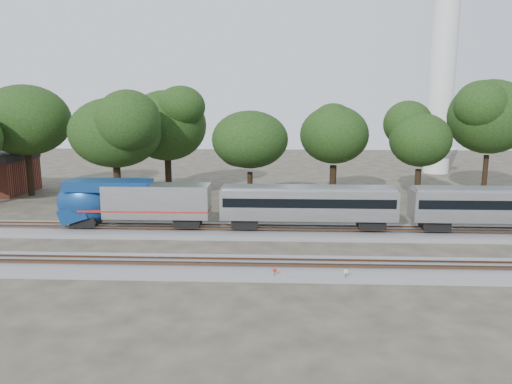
{
  "coord_description": "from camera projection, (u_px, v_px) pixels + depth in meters",
  "views": [
    {
      "loc": [
        3.04,
        -39.35,
        12.87
      ],
      "look_at": [
        1.13,
        5.0,
        4.2
      ],
      "focal_mm": 35.0,
      "sensor_mm": 36.0,
      "label": 1
    }
  ],
  "objects": [
    {
      "name": "tree_3",
      "position": [
        167.0,
        126.0,
        64.4
      ],
      "size": [
        9.11,
        9.11,
        12.85
      ],
      "color": "black",
      "rests_on": "ground"
    },
    {
      "name": "track_near",
      "position": [
        236.0,
        267.0,
        37.21
      ],
      "size": [
        160.0,
        5.0,
        0.73
      ],
      "color": "slate",
      "rests_on": "ground"
    },
    {
      "name": "switch_stand_red",
      "position": [
        275.0,
        273.0,
        34.98
      ],
      "size": [
        0.3,
        0.06,
        0.93
      ],
      "rotation": [
        0.0,
        0.0,
        -0.07
      ],
      "color": "#512D19",
      "rests_on": "ground"
    },
    {
      "name": "tree_7",
      "position": [
        490.0,
        117.0,
        61.06
      ],
      "size": [
        10.38,
        10.38,
        14.64
      ],
      "color": "black",
      "rests_on": "ground"
    },
    {
      "name": "train",
      "position": [
        503.0,
        204.0,
        45.48
      ],
      "size": [
        84.55,
        2.91,
        4.29
      ],
      "color": "silver",
      "rests_on": "ground"
    },
    {
      "name": "switch_stand_white",
      "position": [
        346.0,
        274.0,
        34.59
      ],
      "size": [
        0.31,
        0.06,
        0.97
      ],
      "rotation": [
        0.0,
        0.0,
        0.11
      ],
      "color": "#512D19",
      "rests_on": "ground"
    },
    {
      "name": "ground",
      "position": [
        240.0,
        253.0,
        41.18
      ],
      "size": [
        160.0,
        160.0,
        0.0
      ],
      "primitive_type": "plane",
      "color": "#383328",
      "rests_on": "ground"
    },
    {
      "name": "tree_2",
      "position": [
        115.0,
        133.0,
        57.69
      ],
      "size": [
        8.7,
        8.7,
        12.26
      ],
      "color": "black",
      "rests_on": "ground"
    },
    {
      "name": "tree_6",
      "position": [
        420.0,
        140.0,
        59.02
      ],
      "size": [
        7.74,
        7.74,
        10.92
      ],
      "color": "black",
      "rests_on": "ground"
    },
    {
      "name": "track_far",
      "position": [
        244.0,
        231.0,
        47.02
      ],
      "size": [
        160.0,
        5.0,
        0.73
      ],
      "color": "slate",
      "rests_on": "ground"
    },
    {
      "name": "tree_4",
      "position": [
        250.0,
        140.0,
        55.56
      ],
      "size": [
        8.09,
        8.09,
        11.41
      ],
      "color": "black",
      "rests_on": "ground"
    },
    {
      "name": "switch_lever",
      "position": [
        318.0,
        276.0,
        35.61
      ],
      "size": [
        0.56,
        0.43,
        0.3
      ],
      "primitive_type": "cube",
      "rotation": [
        0.0,
        0.0,
        -0.29
      ],
      "color": "#512D19",
      "rests_on": "ground"
    },
    {
      "name": "tree_1",
      "position": [
        25.0,
        120.0,
        63.05
      ],
      "size": [
        9.87,
        9.87,
        13.92
      ],
      "color": "black",
      "rests_on": "ground"
    },
    {
      "name": "tree_5",
      "position": [
        334.0,
        135.0,
        60.26
      ],
      "size": [
        8.26,
        8.26,
        11.65
      ],
      "color": "black",
      "rests_on": "ground"
    }
  ]
}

